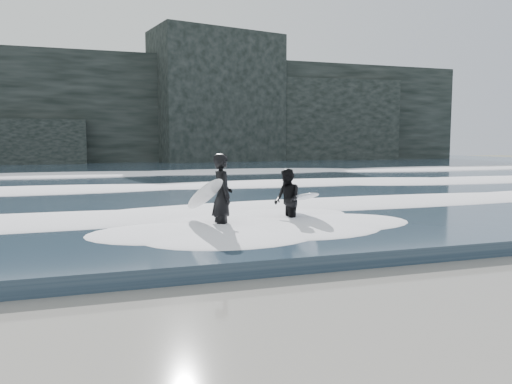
# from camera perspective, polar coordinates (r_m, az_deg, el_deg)

# --- Properties ---
(ground) EXTENTS (120.00, 120.00, 0.00)m
(ground) POSITION_cam_1_polar(r_m,az_deg,el_deg) (5.43, 11.53, -17.90)
(ground) COLOR #716F53
(ground) RESTS_ON ground
(sea) EXTENTS (90.00, 52.00, 0.30)m
(sea) POSITION_cam_1_polar(r_m,az_deg,el_deg) (33.46, -13.78, 2.16)
(sea) COLOR #263748
(sea) RESTS_ON ground
(headland) EXTENTS (70.00, 9.00, 10.00)m
(headland) POSITION_cam_1_polar(r_m,az_deg,el_deg) (50.45, -15.40, 8.80)
(headland) COLOR black
(headland) RESTS_ON ground
(foam_near) EXTENTS (60.00, 3.20, 0.20)m
(foam_near) POSITION_cam_1_polar(r_m,az_deg,el_deg) (13.66, -7.40, -1.71)
(foam_near) COLOR white
(foam_near) RESTS_ON sea
(foam_mid) EXTENTS (60.00, 4.00, 0.24)m
(foam_mid) POSITION_cam_1_polar(r_m,az_deg,el_deg) (20.54, -11.03, 0.79)
(foam_mid) COLOR white
(foam_mid) RESTS_ON sea
(foam_far) EXTENTS (60.00, 4.80, 0.30)m
(foam_far) POSITION_cam_1_polar(r_m,az_deg,el_deg) (29.47, -13.20, 2.29)
(foam_far) COLOR white
(foam_far) RESTS_ON sea
(surfer_left) EXTENTS (1.02, 1.85, 1.91)m
(surfer_left) POSITION_cam_1_polar(r_m,az_deg,el_deg) (11.21, -4.15, -0.44)
(surfer_left) COLOR black
(surfer_left) RESTS_ON ground
(surfer_right) EXTENTS (1.12, 2.05, 1.52)m
(surfer_right) POSITION_cam_1_polar(r_m,az_deg,el_deg) (12.12, 3.86, -0.87)
(surfer_right) COLOR black
(surfer_right) RESTS_ON ground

